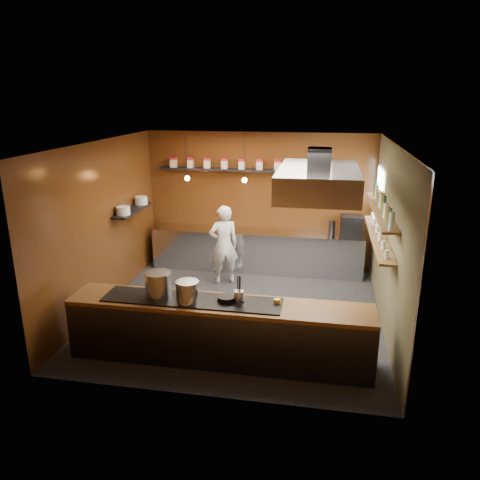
% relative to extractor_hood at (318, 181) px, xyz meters
% --- Properties ---
extents(floor, '(5.00, 5.00, 0.00)m').
position_rel_extractor_hood_xyz_m(floor, '(-1.30, 0.40, -2.51)').
color(floor, black).
rests_on(floor, ground).
extents(back_wall, '(5.00, 0.00, 5.00)m').
position_rel_extractor_hood_xyz_m(back_wall, '(-1.30, 2.90, -1.01)').
color(back_wall, '#3C1B0A').
rests_on(back_wall, ground).
extents(left_wall, '(0.00, 5.00, 5.00)m').
position_rel_extractor_hood_xyz_m(left_wall, '(-3.80, 0.40, -1.01)').
color(left_wall, '#3C1B0A').
rests_on(left_wall, ground).
extents(right_wall, '(0.00, 5.00, 5.00)m').
position_rel_extractor_hood_xyz_m(right_wall, '(1.20, 0.40, -1.01)').
color(right_wall, brown).
rests_on(right_wall, ground).
extents(ceiling, '(5.00, 5.00, 0.00)m').
position_rel_extractor_hood_xyz_m(ceiling, '(-1.30, 0.40, 0.49)').
color(ceiling, silver).
rests_on(ceiling, back_wall).
extents(window_pane, '(0.00, 1.00, 1.00)m').
position_rel_extractor_hood_xyz_m(window_pane, '(1.15, 2.10, -0.61)').
color(window_pane, white).
rests_on(window_pane, right_wall).
extents(prep_counter, '(4.60, 0.65, 0.90)m').
position_rel_extractor_hood_xyz_m(prep_counter, '(-1.30, 2.57, -2.06)').
color(prep_counter, silver).
rests_on(prep_counter, floor).
extents(pass_counter, '(4.40, 0.72, 0.94)m').
position_rel_extractor_hood_xyz_m(pass_counter, '(-1.30, -1.20, -2.04)').
color(pass_counter, '#38383D').
rests_on(pass_counter, floor).
extents(tin_shelf, '(2.60, 0.26, 0.04)m').
position_rel_extractor_hood_xyz_m(tin_shelf, '(-2.20, 2.76, -0.31)').
color(tin_shelf, black).
rests_on(tin_shelf, back_wall).
extents(plate_shelf, '(0.30, 1.40, 0.04)m').
position_rel_extractor_hood_xyz_m(plate_shelf, '(-3.64, 1.40, -0.96)').
color(plate_shelf, black).
rests_on(plate_shelf, left_wall).
extents(bottle_shelf_upper, '(0.26, 2.80, 0.04)m').
position_rel_extractor_hood_xyz_m(bottle_shelf_upper, '(1.04, 0.70, -0.59)').
color(bottle_shelf_upper, brown).
rests_on(bottle_shelf_upper, right_wall).
extents(bottle_shelf_lower, '(0.26, 2.80, 0.04)m').
position_rel_extractor_hood_xyz_m(bottle_shelf_lower, '(1.04, 0.70, -1.06)').
color(bottle_shelf_lower, brown).
rests_on(bottle_shelf_lower, right_wall).
extents(extractor_hood, '(1.20, 2.00, 0.72)m').
position_rel_extractor_hood_xyz_m(extractor_hood, '(0.00, 0.00, 0.00)').
color(extractor_hood, '#38383D').
rests_on(extractor_hood, ceiling).
extents(pendant_left, '(0.10, 0.10, 0.95)m').
position_rel_extractor_hood_xyz_m(pendant_left, '(-2.70, 2.10, -0.35)').
color(pendant_left, black).
rests_on(pendant_left, ceiling).
extents(pendant_right, '(0.10, 0.10, 0.95)m').
position_rel_extractor_hood_xyz_m(pendant_right, '(-1.50, 2.10, -0.35)').
color(pendant_right, black).
rests_on(pendant_right, ceiling).
extents(storage_tins, '(2.43, 0.13, 0.22)m').
position_rel_extractor_hood_xyz_m(storage_tins, '(-2.05, 2.76, -0.17)').
color(storage_tins, beige).
rests_on(storage_tins, tin_shelf).
extents(plate_stacks, '(0.26, 1.16, 0.16)m').
position_rel_extractor_hood_xyz_m(plate_stacks, '(-3.64, 1.40, -0.86)').
color(plate_stacks, silver).
rests_on(plate_stacks, plate_shelf).
extents(bottles, '(0.06, 2.66, 0.24)m').
position_rel_extractor_hood_xyz_m(bottles, '(1.04, 0.70, -0.45)').
color(bottles, silver).
rests_on(bottles, bottle_shelf_upper).
extents(wine_glasses, '(0.07, 2.37, 0.13)m').
position_rel_extractor_hood_xyz_m(wine_glasses, '(1.04, 0.70, -0.97)').
color(wine_glasses, silver).
rests_on(wine_glasses, bottle_shelf_lower).
extents(stockpot_large, '(0.39, 0.39, 0.37)m').
position_rel_extractor_hood_xyz_m(stockpot_large, '(-2.20, -1.19, -1.38)').
color(stockpot_large, '#B5B8BD').
rests_on(stockpot_large, pass_counter).
extents(stockpot_small, '(0.39, 0.39, 0.31)m').
position_rel_extractor_hood_xyz_m(stockpot_small, '(-1.73, -1.29, -1.41)').
color(stockpot_small, '#B9BBC0').
rests_on(stockpot_small, pass_counter).
extents(utensil_crock, '(0.16, 0.16, 0.18)m').
position_rel_extractor_hood_xyz_m(utensil_crock, '(-1.01, -1.20, -1.47)').
color(utensil_crock, silver).
rests_on(utensil_crock, pass_counter).
extents(frying_pan, '(0.42, 0.27, 0.07)m').
position_rel_extractor_hood_xyz_m(frying_pan, '(-1.19, -1.16, -1.53)').
color(frying_pan, black).
rests_on(frying_pan, pass_counter).
extents(butter_jar, '(0.10, 0.10, 0.08)m').
position_rel_extractor_hood_xyz_m(butter_jar, '(-0.48, -1.12, -1.54)').
color(butter_jar, yellow).
rests_on(butter_jar, pass_counter).
extents(espresso_machine, '(0.44, 0.42, 0.43)m').
position_rel_extractor_hood_xyz_m(espresso_machine, '(0.71, 2.62, -1.39)').
color(espresso_machine, black).
rests_on(espresso_machine, prep_counter).
extents(chef, '(0.71, 0.60, 1.64)m').
position_rel_extractor_hood_xyz_m(chef, '(-1.86, 1.73, -1.68)').
color(chef, silver).
rests_on(chef, floor).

